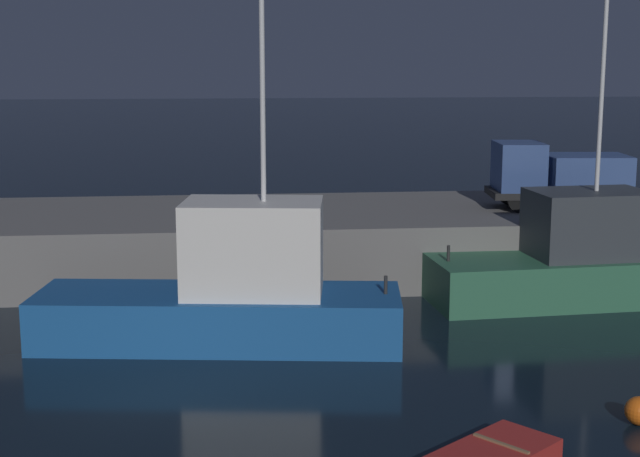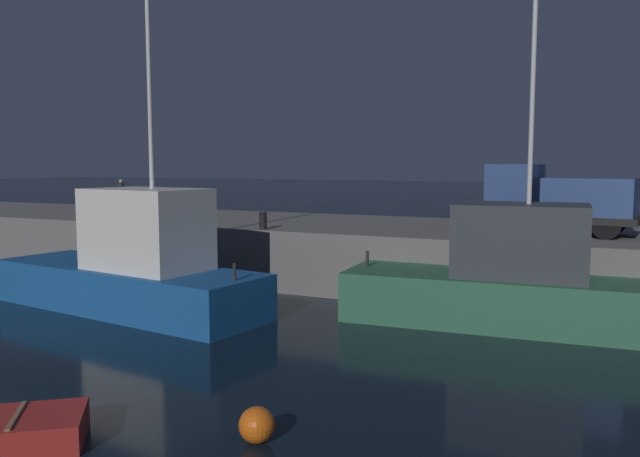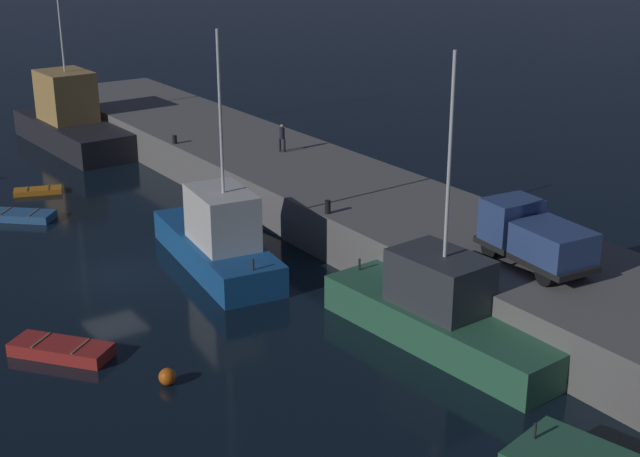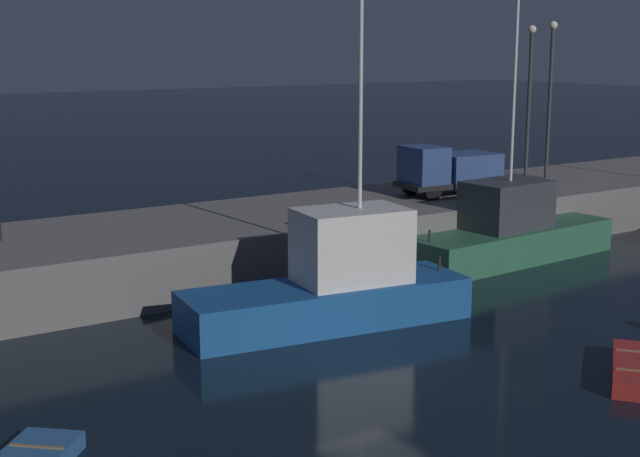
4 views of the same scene
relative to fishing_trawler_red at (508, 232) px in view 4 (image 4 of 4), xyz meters
The scene contains 9 objects.
ground_plane 15.72m from the fishing_trawler_red, 149.23° to the right, with size 320.00×320.00×0.00m, color black.
pier_quay 14.41m from the fishing_trawler_red, 159.09° to the left, with size 68.64×8.21×2.29m.
fishing_trawler_red is the anchor object (origin of this frame).
fishing_boat_white 12.13m from the fishing_trawler_red, 163.67° to the right, with size 10.25×4.29×11.14m.
rowboat_white_mid 14.50m from the fishing_trawler_red, 120.26° to the right, with size 3.87×3.48×0.54m.
lamp_post_west 11.89m from the fishing_trawler_red, 40.11° to the left, with size 0.44×0.44×8.13m.
lamp_post_east 11.83m from the fishing_trawler_red, 34.02° to the left, with size 0.44×0.44×8.33m.
utility_truck 5.03m from the fishing_trawler_red, 85.53° to the left, with size 5.30×2.68×2.42m.
bollard_central 9.90m from the fishing_trawler_red, behind, with size 0.28×0.28×0.64m, color black.
Camera 4 is at (-14.97, -19.90, 9.43)m, focal length 50.58 mm.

